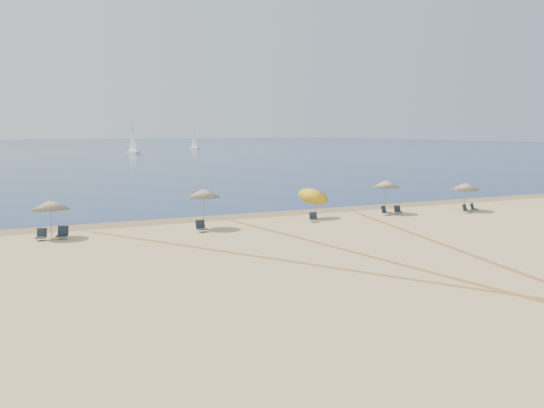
{
  "coord_description": "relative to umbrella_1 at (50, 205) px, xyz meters",
  "views": [
    {
      "loc": [
        -16.54,
        -14.73,
        6.23
      ],
      "look_at": [
        0.0,
        20.0,
        1.3
      ],
      "focal_mm": 38.03,
      "sensor_mm": 36.0,
      "label": 1
    }
  ],
  "objects": [
    {
      "name": "umbrella_4",
      "position": [
        23.61,
        -0.11,
        0.29
      ],
      "size": [
        2.16,
        2.17,
        2.59
      ],
      "color": "gray",
      "rests_on": "ground"
    },
    {
      "name": "umbrella_1",
      "position": [
        0.0,
        0.0,
        0.0
      ],
      "size": [
        2.24,
        2.26,
        2.3
      ],
      "color": "gray",
      "rests_on": "ground"
    },
    {
      "name": "chair_4",
      "position": [
        16.76,
        -1.27,
        -1.67
      ],
      "size": [
        0.68,
        0.75,
        0.65
      ],
      "rotation": [
        0.0,
        0.0,
        -0.28
      ],
      "color": "black",
      "rests_on": "ground"
    },
    {
      "name": "chair_1",
      "position": [
        -0.57,
        -0.36,
        -1.66
      ],
      "size": [
        0.74,
        0.79,
        0.67
      ],
      "rotation": [
        0.0,
        0.0,
        -0.34
      ],
      "color": "black",
      "rests_on": "ground"
    },
    {
      "name": "chair_5",
      "position": [
        23.14,
        -0.76,
        -1.66
      ],
      "size": [
        0.78,
        0.83,
        0.68
      ],
      "rotation": [
        0.0,
        0.0,
        0.4
      ],
      "color": "black",
      "rests_on": "ground"
    },
    {
      "name": "chair_7",
      "position": [
        29.37,
        -2.52,
        -1.67
      ],
      "size": [
        0.72,
        0.77,
        0.65
      ],
      "rotation": [
        0.0,
        0.0,
        0.33
      ],
      "color": "black",
      "rests_on": "ground"
    },
    {
      "name": "chair_2",
      "position": [
        0.57,
        -0.42,
        -1.63
      ],
      "size": [
        0.82,
        0.88,
        0.74
      ],
      "rotation": [
        0.0,
        0.0,
        -0.35
      ],
      "color": "black",
      "rests_on": "ground"
    },
    {
      "name": "tire_tracks",
      "position": [
        13.96,
        -10.99,
        -1.96
      ],
      "size": [
        45.98,
        39.31,
        0.0
      ],
      "color": "tan",
      "rests_on": "ground"
    },
    {
      "name": "chair_3",
      "position": [
        8.55,
        -1.68,
        -1.64
      ],
      "size": [
        0.65,
        0.74,
        0.72
      ],
      "rotation": [
        0.0,
        0.0,
        0.08
      ],
      "color": "black",
      "rests_on": "ground"
    },
    {
      "name": "umbrella_5",
      "position": [
        30.09,
        -1.54,
        -0.04
      ],
      "size": [
        2.3,
        2.3,
        2.26
      ],
      "color": "gray",
      "rests_on": "ground"
    },
    {
      "name": "umbrella_3",
      "position": [
        17.52,
        0.04,
        -0.14
      ],
      "size": [
        2.2,
        2.21,
        2.56
      ],
      "color": "gray",
      "rests_on": "ground"
    },
    {
      "name": "sailboat_1",
      "position": [
        30.96,
        123.74,
        0.57
      ],
      "size": [
        2.87,
        5.78,
        8.35
      ],
      "rotation": [
        0.0,
        0.0,
        0.27
      ],
      "color": "white",
      "rests_on": "ocean"
    },
    {
      "name": "umbrella_2",
      "position": [
        9.06,
        -0.72,
        0.34
      ],
      "size": [
        2.13,
        2.13,
        2.64
      ],
      "color": "gray",
      "rests_on": "ground"
    },
    {
      "name": "sailboat_0",
      "position": [
        58.12,
        153.77,
        0.07
      ],
      "size": [
        2.51,
        4.62,
        6.69
      ],
      "rotation": [
        0.0,
        0.0,
        0.32
      ],
      "color": "white",
      "rests_on": "ocean"
    },
    {
      "name": "chair_8",
      "position": [
        30.67,
        -1.95,
        -1.69
      ],
      "size": [
        0.68,
        0.72,
        0.6
      ],
      "rotation": [
        0.0,
        0.0,
        0.39
      ],
      "color": "black",
      "rests_on": "ground"
    },
    {
      "name": "chair_6",
      "position": [
        24.41,
        -0.63,
        -1.69
      ],
      "size": [
        0.6,
        0.67,
        0.61
      ],
      "rotation": [
        0.0,
        0.0,
        -0.19
      ],
      "color": "black",
      "rests_on": "ground"
    },
    {
      "name": "ocean",
      "position": [
        13.95,
        204.48,
        -1.95
      ],
      "size": [
        500.0,
        500.0,
        0.0
      ],
      "primitive_type": "plane",
      "color": "#0C2151",
      "rests_on": "ground"
    },
    {
      "name": "wet_sand",
      "position": [
        13.95,
        3.48,
        -1.95
      ],
      "size": [
        500.0,
        500.0,
        0.0
      ],
      "primitive_type": "plane",
      "color": "olive",
      "rests_on": "ground"
    },
    {
      "name": "ground",
      "position": [
        13.95,
        -20.52,
        -1.96
      ],
      "size": [
        160.0,
        160.0,
        0.0
      ],
      "primitive_type": "plane",
      "color": "tan",
      "rests_on": "ground"
    }
  ]
}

